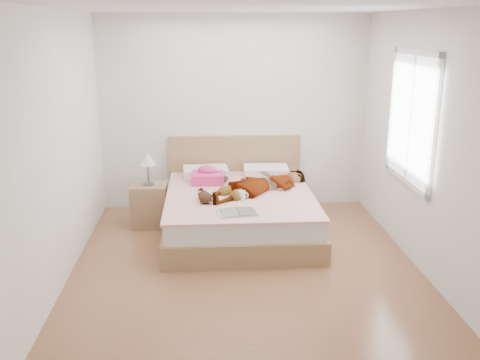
{
  "coord_description": "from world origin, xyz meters",
  "views": [
    {
      "loc": [
        -0.4,
        -5.14,
        2.45
      ],
      "look_at": [
        0.0,
        0.85,
        0.7
      ],
      "focal_mm": 40.0,
      "sensor_mm": 36.0,
      "label": 1
    }
  ],
  "objects_px": {
    "towel": "(207,176)",
    "coffee_mug": "(242,195)",
    "phone": "(217,169)",
    "bed": "(239,209)",
    "magazine": "(238,212)",
    "plush_toy": "(205,197)",
    "woman": "(259,182)",
    "nightstand": "(150,201)"
  },
  "relations": [
    {
      "from": "phone",
      "to": "coffee_mug",
      "type": "relative_size",
      "value": 0.65
    },
    {
      "from": "magazine",
      "to": "nightstand",
      "type": "distance_m",
      "value": 1.5
    },
    {
      "from": "woman",
      "to": "bed",
      "type": "height_order",
      "value": "bed"
    },
    {
      "from": "bed",
      "to": "magazine",
      "type": "height_order",
      "value": "bed"
    },
    {
      "from": "towel",
      "to": "coffee_mug",
      "type": "relative_size",
      "value": 3.09
    },
    {
      "from": "towel",
      "to": "coffee_mug",
      "type": "xyz_separation_m",
      "value": [
        0.39,
        -0.7,
        -0.04
      ]
    },
    {
      "from": "phone",
      "to": "towel",
      "type": "relative_size",
      "value": 0.21
    },
    {
      "from": "bed",
      "to": "magazine",
      "type": "xyz_separation_m",
      "value": [
        -0.07,
        -0.8,
        0.24
      ]
    },
    {
      "from": "coffee_mug",
      "to": "nightstand",
      "type": "relative_size",
      "value": 0.14
    },
    {
      "from": "plush_toy",
      "to": "magazine",
      "type": "bearing_deg",
      "value": -47.96
    },
    {
      "from": "magazine",
      "to": "plush_toy",
      "type": "relative_size",
      "value": 1.89
    },
    {
      "from": "phone",
      "to": "plush_toy",
      "type": "xyz_separation_m",
      "value": [
        -0.16,
        -0.84,
        -0.1
      ]
    },
    {
      "from": "towel",
      "to": "magazine",
      "type": "bearing_deg",
      "value": -75.2
    },
    {
      "from": "phone",
      "to": "nightstand",
      "type": "height_order",
      "value": "nightstand"
    },
    {
      "from": "woman",
      "to": "towel",
      "type": "distance_m",
      "value": 0.71
    },
    {
      "from": "woman",
      "to": "coffee_mug",
      "type": "distance_m",
      "value": 0.42
    },
    {
      "from": "woman",
      "to": "plush_toy",
      "type": "height_order",
      "value": "woman"
    },
    {
      "from": "woman",
      "to": "bed",
      "type": "distance_m",
      "value": 0.42
    },
    {
      "from": "bed",
      "to": "coffee_mug",
      "type": "height_order",
      "value": "bed"
    },
    {
      "from": "bed",
      "to": "plush_toy",
      "type": "distance_m",
      "value": 0.66
    },
    {
      "from": "phone",
      "to": "coffee_mug",
      "type": "bearing_deg",
      "value": -104.43
    },
    {
      "from": "coffee_mug",
      "to": "woman",
      "type": "bearing_deg",
      "value": 56.78
    },
    {
      "from": "magazine",
      "to": "coffee_mug",
      "type": "xyz_separation_m",
      "value": [
        0.08,
        0.47,
        0.04
      ]
    },
    {
      "from": "phone",
      "to": "plush_toy",
      "type": "relative_size",
      "value": 0.35
    },
    {
      "from": "phone",
      "to": "magazine",
      "type": "height_order",
      "value": "phone"
    },
    {
      "from": "coffee_mug",
      "to": "phone",
      "type": "bearing_deg",
      "value": 109.88
    },
    {
      "from": "coffee_mug",
      "to": "plush_toy",
      "type": "relative_size",
      "value": 0.54
    },
    {
      "from": "towel",
      "to": "bed",
      "type": "bearing_deg",
      "value": -44.74
    },
    {
      "from": "phone",
      "to": "nightstand",
      "type": "xyz_separation_m",
      "value": [
        -0.85,
        -0.17,
        -0.36
      ]
    },
    {
      "from": "towel",
      "to": "nightstand",
      "type": "xyz_separation_m",
      "value": [
        -0.73,
        -0.12,
        -0.28
      ]
    },
    {
      "from": "bed",
      "to": "coffee_mug",
      "type": "relative_size",
      "value": 15.58
    },
    {
      "from": "plush_toy",
      "to": "woman",
      "type": "bearing_deg",
      "value": 33.86
    },
    {
      "from": "phone",
      "to": "towel",
      "type": "distance_m",
      "value": 0.15
    },
    {
      "from": "bed",
      "to": "towel",
      "type": "xyz_separation_m",
      "value": [
        -0.38,
        0.37,
        0.32
      ]
    },
    {
      "from": "coffee_mug",
      "to": "nightstand",
      "type": "height_order",
      "value": "nightstand"
    },
    {
      "from": "magazine",
      "to": "bed",
      "type": "bearing_deg",
      "value": 85.25
    },
    {
      "from": "bed",
      "to": "nightstand",
      "type": "bearing_deg",
      "value": 167.3
    },
    {
      "from": "towel",
      "to": "nightstand",
      "type": "bearing_deg",
      "value": -170.37
    },
    {
      "from": "woman",
      "to": "magazine",
      "type": "distance_m",
      "value": 0.89
    },
    {
      "from": "woman",
      "to": "phone",
      "type": "relative_size",
      "value": 17.68
    },
    {
      "from": "coffee_mug",
      "to": "plush_toy",
      "type": "height_order",
      "value": "plush_toy"
    },
    {
      "from": "nightstand",
      "to": "magazine",
      "type": "bearing_deg",
      "value": -45.27
    }
  ]
}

